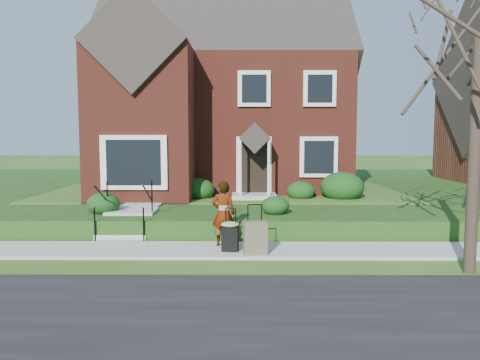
{
  "coord_description": "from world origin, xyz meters",
  "views": [
    {
      "loc": [
        0.79,
        -11.38,
        2.85
      ],
      "look_at": [
        0.71,
        2.0,
        1.61
      ],
      "focal_mm": 35.0,
      "sensor_mm": 36.0,
      "label": 1
    }
  ],
  "objects_px": {
    "front_steps": "(128,220)",
    "suitcase_black": "(230,234)",
    "suitcase_olive": "(255,238)",
    "woman": "(223,213)"
  },
  "relations": [
    {
      "from": "suitcase_black",
      "to": "suitcase_olive",
      "type": "relative_size",
      "value": 0.89
    },
    {
      "from": "woman",
      "to": "suitcase_black",
      "type": "distance_m",
      "value": 0.76
    },
    {
      "from": "suitcase_black",
      "to": "woman",
      "type": "bearing_deg",
      "value": 116.01
    },
    {
      "from": "woman",
      "to": "suitcase_olive",
      "type": "xyz_separation_m",
      "value": [
        0.79,
        -0.89,
        -0.43
      ]
    },
    {
      "from": "front_steps",
      "to": "suitcase_olive",
      "type": "relative_size",
      "value": 1.7
    },
    {
      "from": "front_steps",
      "to": "suitcase_black",
      "type": "xyz_separation_m",
      "value": [
        2.98,
        -2.1,
        0.02
      ]
    },
    {
      "from": "front_steps",
      "to": "suitcase_black",
      "type": "bearing_deg",
      "value": -35.2
    },
    {
      "from": "woman",
      "to": "suitcase_black",
      "type": "bearing_deg",
      "value": 107.78
    },
    {
      "from": "woman",
      "to": "front_steps",
      "type": "bearing_deg",
      "value": -27.68
    },
    {
      "from": "front_steps",
      "to": "woman",
      "type": "distance_m",
      "value": 3.2
    }
  ]
}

